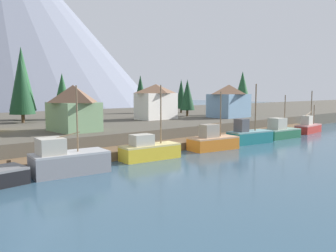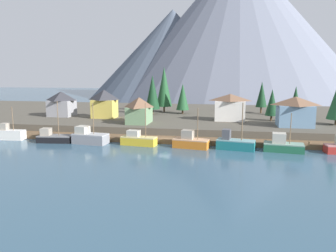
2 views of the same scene
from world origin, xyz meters
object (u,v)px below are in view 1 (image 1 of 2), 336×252
at_px(fishing_boat_grey, 67,160).
at_px(fishing_boat_yellow, 149,150).
at_px(fishing_boat_red, 308,127).
at_px(conifer_near_right, 22,85).
at_px(fishing_boat_orange, 213,141).
at_px(fishing_boat_teal, 249,136).
at_px(conifer_back_left, 187,95).
at_px(house_white, 156,101).
at_px(conifer_back_right, 242,90).
at_px(house_blue, 229,101).
at_px(conifer_centre, 140,90).
at_px(conifer_mid_right, 22,79).
at_px(fishing_boat_green, 280,131).
at_px(house_green, 74,108).
at_px(conifer_near_left, 181,94).
at_px(conifer_mid_left, 62,93).

height_order(fishing_boat_grey, fishing_boat_yellow, fishing_boat_yellow).
distance_m(fishing_boat_red, conifer_near_right, 52.37).
bearing_deg(fishing_boat_orange, fishing_boat_teal, 9.38).
relative_size(fishing_boat_orange, conifer_back_left, 0.99).
height_order(fishing_boat_grey, house_white, house_white).
xyz_separation_m(fishing_boat_orange, conifer_back_right, (31.67, 18.28, 6.99)).
bearing_deg(fishing_boat_orange, house_blue, 42.63).
xyz_separation_m(conifer_back_left, conifer_centre, (-1.07, 15.13, 0.98)).
bearing_deg(conifer_near_right, fishing_boat_grey, -102.37).
relative_size(conifer_mid_right, conifer_back_left, 1.72).
height_order(fishing_boat_green, house_green, house_green).
bearing_deg(house_blue, fishing_boat_teal, -132.87).
bearing_deg(fishing_boat_red, conifer_mid_right, 133.38).
relative_size(house_green, conifer_near_left, 0.86).
relative_size(fishing_boat_orange, fishing_boat_green, 1.06).
height_order(fishing_boat_red, conifer_centre, conifer_centre).
height_order(conifer_mid_left, conifer_mid_right, conifer_mid_right).
height_order(fishing_boat_red, house_green, house_green).
height_order(fishing_boat_teal, conifer_back_right, conifer_back_right).
bearing_deg(conifer_near_right, fishing_boat_green, -43.43).
height_order(conifer_mid_left, conifer_back_left, conifer_mid_left).
xyz_separation_m(fishing_boat_grey, fishing_boat_green, (38.18, 0.00, -0.16)).
distance_m(fishing_boat_teal, conifer_back_left, 25.06).
distance_m(house_green, conifer_centre, 39.46).
distance_m(house_white, conifer_back_left, 10.48).
height_order(fishing_boat_orange, conifer_near_left, conifer_near_left).
relative_size(fishing_boat_yellow, conifer_near_left, 1.03).
height_order(fishing_boat_green, conifer_back_right, conifer_back_right).
xyz_separation_m(house_white, conifer_near_right, (-21.98, 9.16, 2.91)).
height_order(conifer_mid_right, conifer_back_right, conifer_mid_right).
bearing_deg(conifer_back_right, conifer_mid_left, 159.38).
relative_size(fishing_boat_teal, conifer_back_left, 1.14).
bearing_deg(house_blue, fishing_boat_orange, -146.44).
bearing_deg(fishing_boat_yellow, conifer_near_left, 48.10).
bearing_deg(conifer_back_left, conifer_mid_right, 155.83).
xyz_separation_m(conifer_near_right, conifer_mid_right, (2.24, 6.03, 1.31)).
height_order(fishing_boat_yellow, conifer_mid_right, conifer_mid_right).
bearing_deg(conifer_mid_left, fishing_boat_grey, -114.83).
distance_m(fishing_boat_green, house_blue, 15.94).
height_order(conifer_mid_left, conifer_back_right, conifer_back_right).
relative_size(fishing_boat_teal, fishing_boat_green, 1.21).
xyz_separation_m(fishing_boat_orange, fishing_boat_red, (28.12, 0.46, -0.08)).
xyz_separation_m(fishing_boat_yellow, conifer_back_left, (28.51, 22.12, 5.99)).
relative_size(conifer_near_right, conifer_mid_left, 1.27).
distance_m(house_white, conifer_near_left, 20.94).
xyz_separation_m(conifer_near_left, conifer_mid_left, (-31.17, 0.44, 0.30)).
height_order(conifer_back_right, conifer_centre, conifer_back_right).
bearing_deg(house_white, fishing_boat_orange, -109.90).
bearing_deg(house_white, conifer_mid_right, 142.42).
bearing_deg(conifer_centre, house_blue, -77.54).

